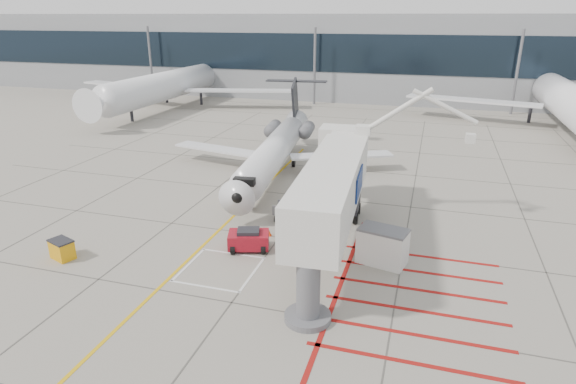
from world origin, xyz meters
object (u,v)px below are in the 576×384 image
(pushback_tug, at_px, (249,239))
(spill_bin, at_px, (62,249))
(jet_bridge, at_px, (331,196))
(regional_jet, at_px, (269,142))

(pushback_tug, distance_m, spill_bin, 11.18)
(jet_bridge, xyz_separation_m, spill_bin, (-15.32, -4.91, -3.31))
(regional_jet, relative_size, jet_bridge, 1.41)
(regional_jet, xyz_separation_m, spill_bin, (-7.32, -17.03, -3.02))
(regional_jet, relative_size, pushback_tug, 11.13)
(regional_jet, bearing_deg, spill_bin, -119.54)
(spill_bin, bearing_deg, jet_bridge, 37.80)
(pushback_tug, bearing_deg, spill_bin, -174.62)
(jet_bridge, bearing_deg, pushback_tug, -176.56)
(jet_bridge, bearing_deg, regional_jet, 120.16)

